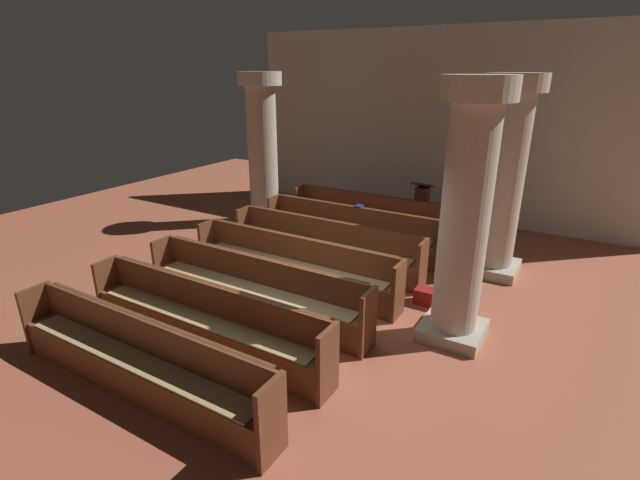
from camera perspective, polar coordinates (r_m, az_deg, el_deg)
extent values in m
plane|color=#AD5B42|center=(7.25, -1.88, -9.18)|extent=(19.20, 19.20, 0.00)
cube|color=beige|center=(11.95, 14.30, 13.42)|extent=(10.00, 0.16, 4.50)
cube|color=brown|center=(10.49, 6.35, 2.83)|extent=(3.76, 0.38, 0.05)
cube|color=brown|center=(10.57, 6.78, 4.33)|extent=(3.76, 0.04, 0.44)
cube|color=brown|center=(10.55, 6.94, 5.50)|extent=(3.61, 0.06, 0.02)
cube|color=brown|center=(11.37, -2.45, 4.41)|extent=(0.06, 0.44, 0.90)
cube|color=brown|center=(9.90, 16.45, 1.12)|extent=(0.06, 0.44, 0.90)
cube|color=brown|center=(10.41, 5.90, 1.44)|extent=(3.76, 0.03, 0.39)
cube|color=tan|center=(10.46, 6.31, 2.99)|extent=(3.46, 0.32, 0.03)
cube|color=brown|center=(9.58, 3.69, 1.20)|extent=(3.76, 0.38, 0.05)
cube|color=brown|center=(9.65, 4.17, 2.85)|extent=(3.76, 0.04, 0.44)
cube|color=brown|center=(9.63, 4.33, 4.12)|extent=(3.61, 0.06, 0.02)
cube|color=brown|center=(10.53, -5.61, 3.03)|extent=(0.06, 0.44, 0.90)
cube|color=brown|center=(8.93, 14.66, -0.80)|extent=(0.06, 0.44, 0.90)
cube|color=brown|center=(9.51, 3.17, -0.34)|extent=(3.76, 0.03, 0.39)
cube|color=tan|center=(9.55, 3.64, 1.36)|extent=(3.46, 0.32, 0.03)
cube|color=brown|center=(8.70, 0.48, -0.78)|extent=(3.76, 0.38, 0.05)
cube|color=brown|center=(8.75, 1.03, 1.05)|extent=(3.76, 0.04, 0.44)
cube|color=brown|center=(8.73, 1.20, 2.46)|extent=(3.61, 0.06, 0.02)
cube|color=brown|center=(9.74, -9.28, 1.40)|extent=(0.06, 0.44, 0.90)
cube|color=brown|center=(7.98, 12.44, -3.18)|extent=(0.06, 0.44, 0.90)
cube|color=brown|center=(8.65, -0.11, -2.49)|extent=(3.76, 0.03, 0.39)
cube|color=tan|center=(8.67, 0.41, -0.61)|extent=(3.46, 0.32, 0.03)
cube|color=brown|center=(7.87, -3.43, -3.18)|extent=(3.76, 0.38, 0.05)
cube|color=brown|center=(7.91, -2.79, -1.14)|extent=(3.76, 0.04, 0.44)
cube|color=brown|center=(7.87, -2.63, 0.40)|extent=(3.61, 0.06, 0.02)
cube|color=brown|center=(9.01, -13.57, -0.51)|extent=(0.06, 0.44, 0.90)
cube|color=brown|center=(7.06, 9.61, -6.19)|extent=(0.06, 0.44, 0.90)
cube|color=brown|center=(7.83, -4.12, -5.08)|extent=(3.76, 0.03, 0.39)
cube|color=tan|center=(7.84, -3.52, -3.00)|extent=(3.46, 0.32, 0.03)
cube|color=brown|center=(7.10, -8.25, -6.10)|extent=(3.76, 0.38, 0.05)
cube|color=brown|center=(7.12, -7.51, -3.84)|extent=(3.76, 0.04, 0.44)
cube|color=brown|center=(7.07, -7.35, -2.13)|extent=(3.61, 0.06, 0.02)
cube|color=brown|center=(8.34, -18.59, -2.74)|extent=(0.06, 0.44, 0.90)
cube|color=brown|center=(6.20, 5.92, -10.04)|extent=(0.06, 0.44, 0.90)
cube|color=brown|center=(7.08, -9.05, -8.21)|extent=(3.76, 0.03, 0.39)
cube|color=tan|center=(7.07, -8.37, -5.91)|extent=(3.46, 0.32, 0.03)
cube|color=brown|center=(6.42, -14.24, -9.63)|extent=(3.76, 0.38, 0.05)
cube|color=brown|center=(6.40, -13.39, -7.13)|extent=(3.76, 0.04, 0.44)
cube|color=brown|center=(6.34, -13.25, -5.26)|extent=(3.61, 0.06, 0.02)
cube|color=brown|center=(7.77, -24.44, -5.30)|extent=(0.06, 0.44, 0.90)
cube|color=brown|center=(5.40, 0.95, -15.02)|extent=(0.06, 0.44, 0.90)
cube|color=brown|center=(6.43, -15.18, -11.95)|extent=(3.76, 0.03, 0.39)
cube|color=tan|center=(6.39, -14.40, -9.43)|extent=(3.46, 0.32, 0.03)
cube|color=brown|center=(5.85, -21.70, -13.77)|extent=(3.76, 0.38, 0.05)
cube|color=brown|center=(5.80, -20.72, -11.06)|extent=(3.76, 0.04, 0.44)
cube|color=brown|center=(5.72, -20.62, -9.05)|extent=(3.61, 0.06, 0.02)
cube|color=brown|center=(7.30, -31.18, -8.15)|extent=(0.06, 0.44, 0.90)
cube|color=brown|center=(4.70, -5.99, -21.41)|extent=(0.06, 0.44, 0.90)
cube|color=brown|center=(5.89, -22.79, -16.26)|extent=(3.76, 0.03, 0.39)
cube|color=tan|center=(5.82, -21.91, -13.57)|extent=(3.46, 0.32, 0.03)
cube|color=#B6AD9A|center=(9.25, 20.29, -3.08)|extent=(0.93, 0.93, 0.18)
cylinder|color=beige|center=(8.77, 21.57, 6.58)|extent=(0.69, 0.69, 3.03)
cylinder|color=beige|center=(8.57, 23.06, 17.41)|extent=(1.00, 1.00, 0.30)
cube|color=#B6AD9A|center=(11.65, -6.73, 2.84)|extent=(0.93, 0.93, 0.18)
cylinder|color=beige|center=(11.28, -7.07, 10.64)|extent=(0.69, 0.69, 3.03)
cylinder|color=beige|center=(11.12, -7.46, 19.11)|extent=(1.00, 1.00, 0.30)
cube|color=#B6AD9A|center=(6.95, 15.93, -10.59)|extent=(0.85, 0.85, 0.18)
cylinder|color=beige|center=(6.30, 17.33, 2.06)|extent=(0.63, 0.63, 3.03)
cylinder|color=beige|center=(6.02, 19.05, 17.27)|extent=(0.91, 0.91, 0.30)
cube|color=#562B1A|center=(11.45, 12.18, 1.89)|extent=(0.45, 0.45, 0.06)
cube|color=brown|center=(11.32, 12.35, 4.02)|extent=(0.28, 0.28, 0.95)
cube|color=brown|center=(11.19, 12.55, 6.65)|extent=(0.48, 0.35, 0.15)
cube|color=navy|center=(9.57, 4.82, 4.19)|extent=(0.14, 0.19, 0.03)
cube|color=maroon|center=(7.70, 13.23, -6.82)|extent=(0.44, 0.27, 0.25)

